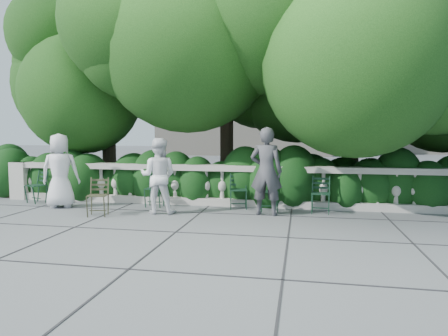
% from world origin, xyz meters
% --- Properties ---
extents(ground, '(90.00, 90.00, 0.00)m').
position_xyz_m(ground, '(0.00, 0.00, 0.00)').
color(ground, '#515558').
rests_on(ground, ground).
extents(balustrade, '(12.00, 0.44, 1.00)m').
position_xyz_m(balustrade, '(0.00, 1.80, 0.49)').
color(balustrade, '#9E998E').
rests_on(balustrade, ground).
extents(shrub_hedge, '(15.00, 2.60, 1.70)m').
position_xyz_m(shrub_hedge, '(0.00, 3.00, 0.00)').
color(shrub_hedge, black).
rests_on(shrub_hedge, ground).
extents(tree_canopy, '(15.04, 6.52, 6.78)m').
position_xyz_m(tree_canopy, '(0.69, 3.19, 3.96)').
color(tree_canopy, '#3F3023').
rests_on(tree_canopy, ground).
extents(chair_a, '(0.59, 0.61, 0.84)m').
position_xyz_m(chair_a, '(-5.01, 1.13, 0.00)').
color(chair_a, black).
rests_on(chair_a, ground).
extents(chair_b, '(0.44, 0.48, 0.84)m').
position_xyz_m(chair_b, '(-1.77, 1.15, 0.00)').
color(chair_b, black).
rests_on(chair_b, ground).
extents(chair_c, '(0.51, 0.55, 0.84)m').
position_xyz_m(chair_c, '(1.02, 1.15, 0.00)').
color(chair_c, black).
rests_on(chair_c, ground).
extents(chair_d, '(0.52, 0.55, 0.84)m').
position_xyz_m(chair_d, '(0.29, 1.31, 0.00)').
color(chair_d, black).
rests_on(chair_d, ground).
extents(chair_f, '(0.47, 0.51, 0.84)m').
position_xyz_m(chair_f, '(2.13, 1.10, 0.00)').
color(chair_f, black).
rests_on(chair_f, ground).
extents(chair_weathered, '(0.54, 0.57, 0.84)m').
position_xyz_m(chair_weathered, '(-2.55, -0.10, 0.00)').
color(chair_weathered, black).
rests_on(chair_weathered, ground).
extents(person_businessman, '(1.00, 0.81, 1.77)m').
position_xyz_m(person_businessman, '(-3.95, 0.81, 0.89)').
color(person_businessman, silver).
rests_on(person_businessman, ground).
extents(person_woman_grey, '(0.73, 0.52, 1.91)m').
position_xyz_m(person_woman_grey, '(0.96, 0.84, 0.96)').
color(person_woman_grey, '#3C3C40').
rests_on(person_woman_grey, ground).
extents(person_casual_man, '(0.87, 0.71, 1.68)m').
position_xyz_m(person_casual_man, '(-1.41, 0.59, 0.84)').
color(person_casual_man, white).
rests_on(person_casual_man, ground).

